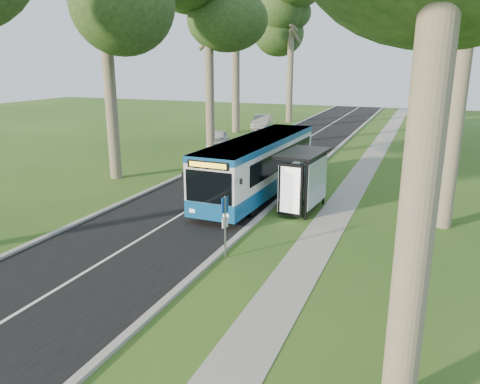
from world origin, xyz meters
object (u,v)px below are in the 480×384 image
(bus_shelter, at_px, (303,171))
(car_white, at_px, (218,139))
(bus, at_px, (259,166))
(bus_stop_sign, at_px, (225,219))
(litter_bin, at_px, (295,190))
(car_silver, at_px, (262,123))

(bus_shelter, height_order, car_white, bus_shelter)
(bus_shelter, relative_size, car_white, 0.84)
(bus, bearing_deg, car_white, 125.28)
(bus_stop_sign, height_order, car_white, bus_stop_sign)
(bus, xyz_separation_m, bus_shelter, (2.86, -2.12, 0.41))
(litter_bin, height_order, car_silver, car_silver)
(bus, height_order, car_silver, bus)
(bus, height_order, litter_bin, bus)
(litter_bin, bearing_deg, bus, 174.49)
(bus, bearing_deg, litter_bin, -3.35)
(bus_stop_sign, height_order, litter_bin, bus_stop_sign)
(bus, xyz_separation_m, car_white, (-7.79, 11.94, -0.86))
(bus_shelter, bearing_deg, litter_bin, 118.34)
(bus_shelter, distance_m, litter_bin, 2.54)
(bus_shelter, bearing_deg, bus_stop_sign, -96.68)
(bus_stop_sign, relative_size, car_silver, 0.49)
(bus_shelter, height_order, litter_bin, bus_shelter)
(bus, distance_m, car_silver, 23.96)
(bus, bearing_deg, bus_shelter, -34.40)
(bus_shelter, height_order, car_silver, bus_shelter)
(bus_shelter, bearing_deg, bus, 148.22)
(bus_stop_sign, xyz_separation_m, car_silver, (-9.38, 30.77, -0.67))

